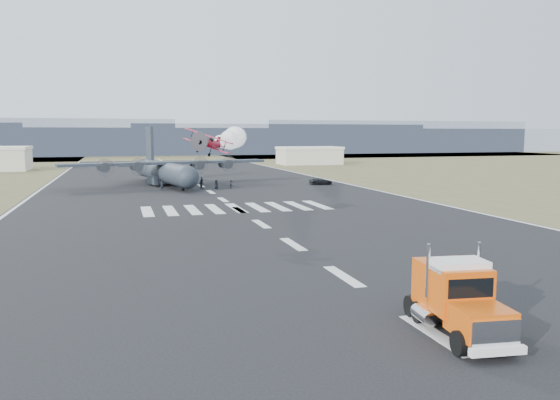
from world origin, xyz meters
name	(u,v)px	position (x,y,z in m)	size (l,w,h in m)	color
ground	(435,334)	(0.00, 0.00, 0.00)	(500.00, 500.00, 0.00)	black
scrub_far	(155,156)	(0.00, 230.00, 0.00)	(500.00, 80.00, 0.00)	brown
runway_markings	(223,200)	(0.00, 60.00, 0.01)	(60.00, 260.00, 0.01)	silver
ridge_seg_c	(9,137)	(-65.00, 260.00, 8.50)	(150.00, 50.00, 17.00)	gray
ridge_seg_d	(151,141)	(0.00, 260.00, 6.50)	(150.00, 50.00, 13.00)	gray
ridge_seg_e	(275,139)	(65.00, 260.00, 7.50)	(150.00, 50.00, 15.00)	gray
ridge_seg_f	(384,137)	(130.00, 260.00, 8.50)	(150.00, 50.00, 17.00)	gray
ridge_seg_g	(481,140)	(195.00, 260.00, 6.50)	(150.00, 50.00, 13.00)	gray
hangar_right	(309,155)	(46.00, 150.00, 3.01)	(20.50, 12.50, 5.90)	beige
semi_truck	(457,297)	(1.13, -0.07, 1.91)	(3.70, 8.80, 3.89)	black
aerobatic_biplane	(209,143)	(-6.15, 34.25, 9.29)	(5.37, 5.22, 2.94)	red
smoke_trail	(232,139)	(1.09, 57.78, 9.51)	(10.34, 28.93, 3.51)	white
transport_aircraft	(164,170)	(-6.79, 87.52, 3.03)	(40.61, 33.26, 11.76)	#1F282E
support_vehicle	(321,181)	(23.76, 79.82, 0.65)	(2.16, 4.69, 1.30)	black
crew_a	(162,185)	(-8.05, 77.32, 0.91)	(0.66, 0.55, 1.82)	black
crew_b	(158,183)	(-8.35, 83.28, 0.82)	(0.80, 0.49, 1.64)	black
crew_c	(231,184)	(4.66, 76.78, 0.82)	(1.07, 0.49, 1.65)	black
crew_d	(185,183)	(-3.37, 81.78, 0.87)	(1.02, 0.52, 1.74)	black
crew_e	(216,184)	(1.94, 77.23, 0.85)	(0.83, 0.51, 1.70)	black
crew_f	(174,183)	(-5.30, 82.57, 0.81)	(1.51, 0.49, 1.63)	black
crew_g	(202,181)	(0.12, 83.53, 0.91)	(0.67, 0.55, 1.82)	black
crew_h	(201,184)	(-0.96, 76.68, 0.95)	(0.92, 0.57, 1.89)	black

